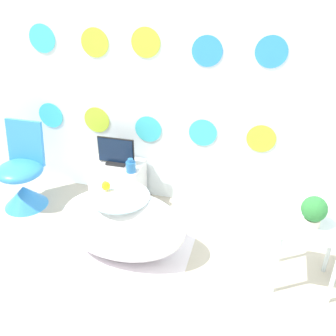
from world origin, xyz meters
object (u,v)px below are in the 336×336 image
object	(u,v)px
chair	(23,182)
bathtub	(122,225)
vase	(131,166)
potted_plant_left	(314,211)
tv	(116,153)

from	to	relation	value
chair	bathtub	bearing A→B (deg)	-19.59
vase	potted_plant_left	world-z (taller)	potted_plant_left
potted_plant_left	vase	bearing A→B (deg)	160.45
bathtub	chair	xyz separation A→B (m)	(-1.18, 0.42, -0.03)
chair	vase	world-z (taller)	chair
bathtub	potted_plant_left	world-z (taller)	potted_plant_left
tv	potted_plant_left	bearing A→B (deg)	-20.91
chair	potted_plant_left	bearing A→B (deg)	-8.14
bathtub	tv	bearing A→B (deg)	113.96
bathtub	vase	distance (m)	0.64
potted_plant_left	chair	bearing A→B (deg)	171.86
chair	tv	size ratio (longest dim) A/B	2.32
vase	potted_plant_left	bearing A→B (deg)	-19.55
tv	vase	xyz separation A→B (m)	(0.18, -0.11, -0.06)
bathtub	chair	bearing A→B (deg)	160.41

